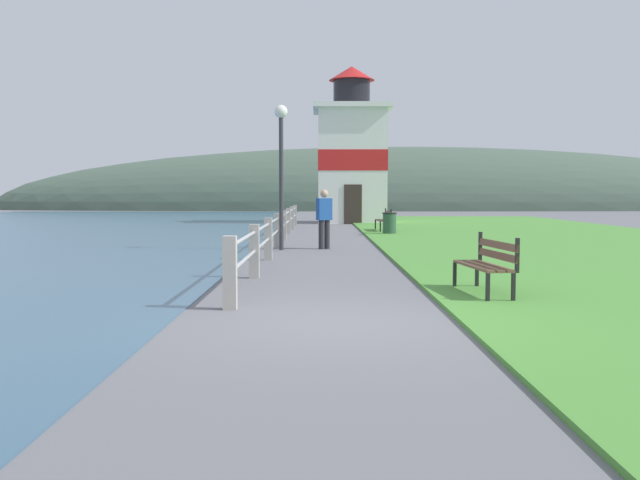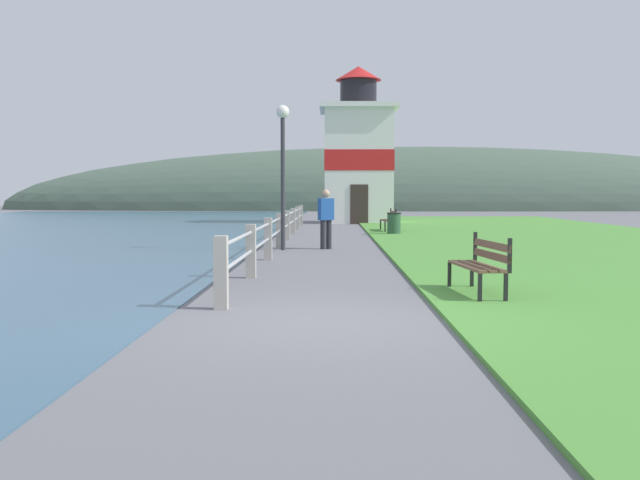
{
  "view_description": "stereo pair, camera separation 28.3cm",
  "coord_description": "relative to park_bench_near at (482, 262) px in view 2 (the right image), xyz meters",
  "views": [
    {
      "loc": [
        -0.18,
        -8.51,
        1.57
      ],
      "look_at": [
        -0.22,
        10.68,
        0.3
      ],
      "focal_mm": 40.0,
      "sensor_mm": 36.0,
      "label": 1
    },
    {
      "loc": [
        0.1,
        -8.51,
        1.57
      ],
      "look_at": [
        -0.22,
        10.68,
        0.3
      ],
      "focal_mm": 40.0,
      "sensor_mm": 36.0,
      "label": 2
    }
  ],
  "objects": [
    {
      "name": "park_bench_near",
      "position": [
        0.0,
        0.0,
        0.0
      ],
      "size": [
        0.64,
        1.66,
        0.94
      ],
      "rotation": [
        0.0,
        0.0,
        3.25
      ],
      "color": "brown",
      "rests_on": "ground_plane"
    },
    {
      "name": "trash_bin",
      "position": [
        0.07,
        15.93,
        -0.11
      ],
      "size": [
        0.54,
        0.54,
        0.84
      ],
      "color": "#2D5138",
      "rests_on": "ground_plane"
    },
    {
      "name": "grass_verge",
      "position": [
        5.13,
        13.0,
        -0.51
      ],
      "size": [
        12.0,
        45.53,
        0.06
      ],
      "color": "#4C8E38",
      "rests_on": "ground_plane"
    },
    {
      "name": "ground_plane",
      "position": [
        -2.36,
        -2.17,
        -0.54
      ],
      "size": [
        160.0,
        160.0,
        0.0
      ],
      "primitive_type": "plane",
      "color": "slate"
    },
    {
      "name": "seawall_railing",
      "position": [
        -3.75,
        11.23,
        0.03
      ],
      "size": [
        0.18,
        24.98,
        0.99
      ],
      "color": "#A8A399",
      "rests_on": "ground_plane"
    },
    {
      "name": "distant_hillside",
      "position": [
        5.64,
        58.18,
        -0.54
      ],
      "size": [
        80.0,
        16.0,
        12.0
      ],
      "color": "#475B4C",
      "rests_on": "ground_plane"
    },
    {
      "name": "park_bench_midway",
      "position": [
        0.07,
        17.99,
        0.0
      ],
      "size": [
        0.52,
        1.9,
        0.94
      ],
      "rotation": [
        0.0,
        0.0,
        3.17
      ],
      "color": "brown",
      "rests_on": "ground_plane"
    },
    {
      "name": "lamp_post",
      "position": [
        -3.6,
        8.85,
        2.2
      ],
      "size": [
        0.36,
        0.36,
        3.96
      ],
      "color": "#333338",
      "rests_on": "ground_plane"
    },
    {
      "name": "lighthouse",
      "position": [
        -0.87,
        27.04,
        2.97
      ],
      "size": [
        4.02,
        4.02,
        8.19
      ],
      "color": "white",
      "rests_on": "ground_plane"
    },
    {
      "name": "person_strolling",
      "position": [
        -2.42,
        9.22,
        0.37
      ],
      "size": [
        0.46,
        0.38,
        1.66
      ],
      "rotation": [
        0.0,
        0.0,
        2.04
      ],
      "color": "#28282D",
      "rests_on": "ground_plane"
    }
  ]
}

